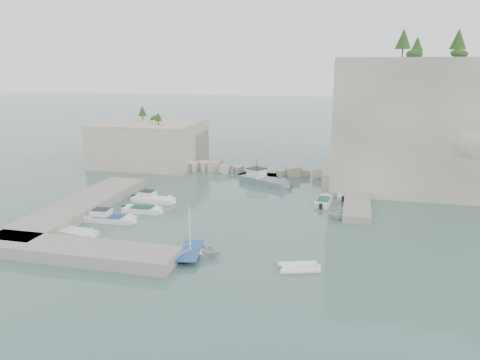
% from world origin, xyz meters
% --- Properties ---
extents(ground, '(400.00, 400.00, 0.00)m').
position_xyz_m(ground, '(0.00, 0.00, 0.00)').
color(ground, '#43655E').
rests_on(ground, ground).
extents(cliff_east, '(26.00, 22.00, 17.00)m').
position_xyz_m(cliff_east, '(23.00, 23.00, 8.50)').
color(cliff_east, beige).
rests_on(cliff_east, ground).
extents(cliff_terrace, '(8.00, 10.00, 2.50)m').
position_xyz_m(cliff_terrace, '(13.00, 18.00, 1.25)').
color(cliff_terrace, beige).
rests_on(cliff_terrace, ground).
extents(outcrop_west, '(16.00, 14.00, 7.00)m').
position_xyz_m(outcrop_west, '(-20.00, 25.00, 3.50)').
color(outcrop_west, beige).
rests_on(outcrop_west, ground).
extents(quay_west, '(5.00, 24.00, 1.10)m').
position_xyz_m(quay_west, '(-17.00, -1.00, 0.55)').
color(quay_west, '#9E9689').
rests_on(quay_west, ground).
extents(quay_south, '(18.00, 4.00, 1.10)m').
position_xyz_m(quay_south, '(-10.00, -12.50, 0.55)').
color(quay_south, '#9E9689').
rests_on(quay_south, ground).
extents(ledge_east, '(3.00, 16.00, 0.80)m').
position_xyz_m(ledge_east, '(13.50, 10.00, 0.40)').
color(ledge_east, '#9E9689').
rests_on(ledge_east, ground).
extents(breakwater, '(28.00, 3.00, 1.40)m').
position_xyz_m(breakwater, '(-1.00, 22.00, 0.70)').
color(breakwater, beige).
rests_on(breakwater, ground).
extents(motorboat_c, '(4.74, 1.80, 0.70)m').
position_xyz_m(motorboat_c, '(-10.04, 0.54, 0.00)').
color(motorboat_c, white).
rests_on(motorboat_c, ground).
extents(motorboat_d, '(6.26, 2.05, 1.40)m').
position_xyz_m(motorboat_d, '(-12.06, -3.22, 0.00)').
color(motorboat_d, silver).
rests_on(motorboat_d, ground).
extents(motorboat_e, '(4.72, 2.62, 0.70)m').
position_xyz_m(motorboat_e, '(-12.95, -7.89, 0.00)').
color(motorboat_e, silver).
rests_on(motorboat_e, ground).
extents(motorboat_b, '(5.75, 2.12, 1.40)m').
position_xyz_m(motorboat_b, '(-10.48, 4.63, 0.00)').
color(motorboat_b, white).
rests_on(motorboat_b, ground).
extents(rowboat, '(5.92, 4.70, 1.10)m').
position_xyz_m(rowboat, '(-0.55, -9.92, 0.00)').
color(rowboat, silver).
rests_on(rowboat, ground).
extents(inflatable_dinghy, '(3.85, 2.68, 0.44)m').
position_xyz_m(inflatable_dinghy, '(8.94, -10.45, 0.00)').
color(inflatable_dinghy, silver).
rests_on(inflatable_dinghy, ground).
extents(tender_east_a, '(3.58, 3.36, 1.51)m').
position_xyz_m(tender_east_a, '(11.71, 3.49, 0.00)').
color(tender_east_a, white).
rests_on(tender_east_a, ground).
extents(tender_east_b, '(1.97, 4.84, 0.70)m').
position_xyz_m(tender_east_b, '(9.63, 8.70, 0.00)').
color(tender_east_b, silver).
rests_on(tender_east_b, ground).
extents(tender_east_c, '(1.72, 4.67, 0.70)m').
position_xyz_m(tender_east_c, '(11.99, 12.45, 0.00)').
color(tender_east_c, silver).
rests_on(tender_east_c, ground).
extents(tender_east_d, '(4.19, 2.17, 1.54)m').
position_xyz_m(tender_east_d, '(11.22, 14.43, 0.00)').
color(tender_east_d, white).
rests_on(tender_east_d, ground).
extents(work_boat, '(8.47, 6.18, 2.20)m').
position_xyz_m(work_boat, '(1.07, 16.20, 0.00)').
color(work_boat, slate).
rests_on(work_boat, ground).
extents(rowboat_mast, '(0.10, 0.10, 4.20)m').
position_xyz_m(rowboat_mast, '(-0.55, -9.92, 2.65)').
color(rowboat_mast, white).
rests_on(rowboat_mast, rowboat).
extents(vegetation, '(53.48, 13.88, 13.40)m').
position_xyz_m(vegetation, '(17.83, 24.40, 17.93)').
color(vegetation, '#1E4219').
rests_on(vegetation, ground).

